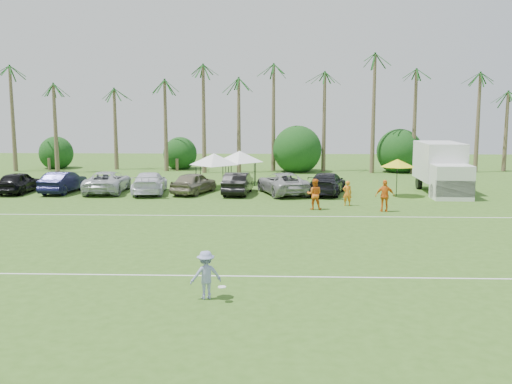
{
  "coord_description": "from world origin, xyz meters",
  "views": [
    {
      "loc": [
        3.98,
        -18.49,
        6.19
      ],
      "look_at": [
        2.84,
        12.73,
        1.6
      ],
      "focal_mm": 40.0,
      "sensor_mm": 36.0,
      "label": 1
    }
  ],
  "objects": [
    {
      "name": "palm_tree_3",
      "position": [
        -8.0,
        38.0,
        10.06
      ],
      "size": [
        2.4,
        2.4,
        11.9
      ],
      "color": "brown",
      "rests_on": "ground"
    },
    {
      "name": "parked_car_3",
      "position": [
        -5.33,
        22.59,
        0.79
      ],
      "size": [
        2.78,
        5.67,
        1.59
      ],
      "primitive_type": "imported",
      "rotation": [
        0.0,
        0.0,
        3.24
      ],
      "color": "white",
      "rests_on": "ground"
    },
    {
      "name": "parked_car_0",
      "position": [
        -15.06,
        22.52,
        0.79
      ],
      "size": [
        2.04,
        4.73,
        1.59
      ],
      "primitive_type": "imported",
      "rotation": [
        0.0,
        0.0,
        3.11
      ],
      "color": "black",
      "rests_on": "ground"
    },
    {
      "name": "parked_car_6",
      "position": [
        4.4,
        22.7,
        0.79
      ],
      "size": [
        4.26,
        6.25,
        1.59
      ],
      "primitive_type": "imported",
      "rotation": [
        0.0,
        0.0,
        3.45
      ],
      "color": "#9C9C9C",
      "rests_on": "ground"
    },
    {
      "name": "frisbee_player",
      "position": [
        1.68,
        -0.53,
        0.8
      ],
      "size": [
        1.28,
        0.94,
        1.6
      ],
      "rotation": [
        0.0,
        0.0,
        3.49
      ],
      "color": "#8991C3",
      "rests_on": "ground"
    },
    {
      "name": "ground",
      "position": [
        0.0,
        0.0,
        0.0
      ],
      "size": [
        120.0,
        120.0,
        0.0
      ],
      "primitive_type": "plane",
      "color": "#355D1B",
      "rests_on": "ground"
    },
    {
      "name": "parked_car_2",
      "position": [
        -8.57,
        23.02,
        0.79
      ],
      "size": [
        2.93,
        5.84,
        1.59
      ],
      "primitive_type": "imported",
      "rotation": [
        0.0,
        0.0,
        3.19
      ],
      "color": "silver",
      "rests_on": "ground"
    },
    {
      "name": "bush_tree_0",
      "position": [
        -19.0,
        39.0,
        1.8
      ],
      "size": [
        4.0,
        4.0,
        4.0
      ],
      "color": "brown",
      "rests_on": "ground"
    },
    {
      "name": "field_lines",
      "position": [
        0.0,
        8.0,
        0.01
      ],
      "size": [
        80.0,
        12.1,
        0.01
      ],
      "color": "white",
      "rests_on": "ground"
    },
    {
      "name": "palm_tree_0",
      "position": [
        -22.0,
        38.0,
        7.48
      ],
      "size": [
        2.4,
        2.4,
        8.9
      ],
      "color": "brown",
      "rests_on": "ground"
    },
    {
      "name": "palm_tree_7",
      "position": [
        8.0,
        38.0,
        10.06
      ],
      "size": [
        2.4,
        2.4,
        11.9
      ],
      "color": "brown",
      "rests_on": "ground"
    },
    {
      "name": "market_umbrella",
      "position": [
        12.48,
        21.83,
        2.39
      ],
      "size": [
        2.39,
        2.39,
        2.66
      ],
      "color": "black",
      "rests_on": "ground"
    },
    {
      "name": "palm_tree_2",
      "position": [
        -12.0,
        38.0,
        9.21
      ],
      "size": [
        2.4,
        2.4,
        10.9
      ],
      "color": "brown",
      "rests_on": "ground"
    },
    {
      "name": "bush_tree_1",
      "position": [
        -6.0,
        39.0,
        1.8
      ],
      "size": [
        4.0,
        4.0,
        4.0
      ],
      "color": "brown",
      "rests_on": "ground"
    },
    {
      "name": "palm_tree_10",
      "position": [
        23.0,
        38.0,
        9.21
      ],
      "size": [
        2.4,
        2.4,
        10.9
      ],
      "color": "brown",
      "rests_on": "ground"
    },
    {
      "name": "sideline_player_a",
      "position": [
        8.52,
        17.84,
        0.8
      ],
      "size": [
        0.6,
        0.4,
        1.61
      ],
      "primitive_type": "imported",
      "rotation": [
        0.0,
        0.0,
        3.18
      ],
      "color": "orange",
      "rests_on": "ground"
    },
    {
      "name": "canopy_tent_left",
      "position": [
        -0.95,
        25.97,
        2.7
      ],
      "size": [
        3.89,
        3.89,
        3.15
      ],
      "color": "black",
      "rests_on": "ground"
    },
    {
      "name": "parked_car_5",
      "position": [
        1.16,
        22.56,
        0.79
      ],
      "size": [
        2.08,
        4.94,
        1.59
      ],
      "primitive_type": "imported",
      "rotation": [
        0.0,
        0.0,
        3.06
      ],
      "color": "black",
      "rests_on": "ground"
    },
    {
      "name": "palm_tree_8",
      "position": [
        13.0,
        38.0,
        7.48
      ],
      "size": [
        2.4,
        2.4,
        8.9
      ],
      "color": "brown",
      "rests_on": "ground"
    },
    {
      "name": "palm_tree_1",
      "position": [
        -17.0,
        38.0,
        8.35
      ],
      "size": [
        2.4,
        2.4,
        9.9
      ],
      "color": "brown",
      "rests_on": "ground"
    },
    {
      "name": "palm_tree_6",
      "position": [
        4.0,
        38.0,
        9.21
      ],
      "size": [
        2.4,
        2.4,
        10.9
      ],
      "color": "brown",
      "rests_on": "ground"
    },
    {
      "name": "box_truck",
      "position": [
        16.07,
        23.44,
        1.98
      ],
      "size": [
        2.92,
        7.23,
        3.7
      ],
      "rotation": [
        0.0,
        0.0,
        -0.02
      ],
      "color": "white",
      "rests_on": "ground"
    },
    {
      "name": "palm_tree_9",
      "position": [
        18.0,
        38.0,
        8.35
      ],
      "size": [
        2.4,
        2.4,
        9.9
      ],
      "color": "brown",
      "rests_on": "ground"
    },
    {
      "name": "parked_car_4",
      "position": [
        -2.08,
        22.7,
        0.79
      ],
      "size": [
        3.29,
        5.02,
        1.59
      ],
      "primitive_type": "imported",
      "rotation": [
        0.0,
        0.0,
        2.81
      ],
      "color": "gray",
      "rests_on": "ground"
    },
    {
      "name": "palm_tree_5",
      "position": [
        0.0,
        38.0,
        8.35
      ],
      "size": [
        2.4,
        2.4,
        9.9
      ],
      "color": "brown",
      "rests_on": "ground"
    },
    {
      "name": "bush_tree_3",
      "position": [
        16.0,
        39.0,
        1.8
      ],
      "size": [
        4.0,
        4.0,
        4.0
      ],
      "color": "brown",
      "rests_on": "ground"
    },
    {
      "name": "bush_tree_2",
      "position": [
        6.0,
        39.0,
        1.8
      ],
      "size": [
        4.0,
        4.0,
        4.0
      ],
      "color": "brown",
      "rests_on": "ground"
    },
    {
      "name": "parked_car_1",
      "position": [
        -11.81,
        22.76,
        0.79
      ],
      "size": [
        2.12,
        4.95,
        1.59
      ],
      "primitive_type": "imported",
      "rotation": [
        0.0,
        0.0,
        3.05
      ],
      "color": "black",
      "rests_on": "ground"
    },
    {
      "name": "sideline_player_b",
      "position": [
        6.31,
        16.34,
        0.95
      ],
      "size": [
        0.98,
        0.8,
        1.91
      ],
      "primitive_type": "imported",
      "rotation": [
        0.0,
        0.0,
        3.06
      ],
      "color": "orange",
      "rests_on": "ground"
    },
    {
      "name": "palm_tree_4",
      "position": [
        -4.0,
        38.0,
        7.48
      ],
      "size": [
        2.4,
        2.4,
        8.9
      ],
      "color": "brown",
      "rests_on": "ground"
    },
    {
      "name": "canopy_tent_right",
      "position": [
        0.92,
        28.19,
        2.73
      ],
      "size": [
        3.94,
        3.94,
        3.19
      ],
      "color": "black",
      "rests_on": "ground"
    },
    {
      "name": "parked_car_7",
      "position": [
        7.65,
        22.79,
        0.79
      ],
      "size": [
        3.45,
        5.84,
        1.59
      ],
      "primitive_type": "imported",
      "rotation": [
        0.0,
        0.0,
        2.9
      ],
      "color": "black",
      "rests_on": "ground"
    },
    {
      "name": "sideline_player_c",
      "position": [
        10.52,
        15.72,
        0.97
      ],
      "size": [
        1.16,
        0.52,
        1.94
      ],
      "primitive_type": "imported",
      "rotation": [
        0.0,
        0.0,
        3.1
      ],
      "color": "orange",
      "rests_on": "ground"
    }
  ]
}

